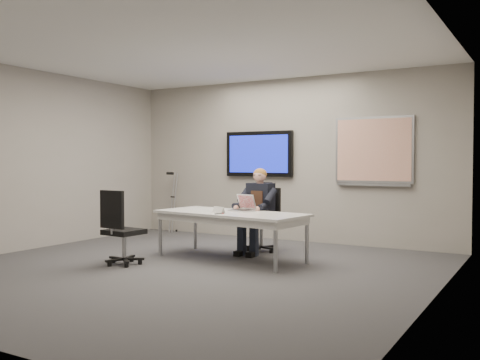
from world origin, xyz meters
The scene contains 15 objects.
floor centered at (0.00, 0.00, 0.00)m, with size 6.00×6.00×0.02m, color #3B3B3D.
ceiling centered at (0.00, 0.00, 2.80)m, with size 6.00×6.00×0.02m, color white.
wall_back centered at (0.00, 3.00, 1.40)m, with size 6.00×0.02×2.80m, color gray.
wall_left centered at (-3.00, 0.00, 1.40)m, with size 0.02×6.00×2.80m, color gray.
wall_right centered at (3.00, 0.00, 1.40)m, with size 0.02×6.00×2.80m, color gray.
conference_table centered at (0.14, 0.92, 0.59)m, with size 2.25×1.16×0.66m.
tv_display centered at (-0.50, 2.95, 1.50)m, with size 1.30×0.09×0.80m.
whiteboard centered at (1.55, 2.97, 1.53)m, with size 1.25×0.08×1.10m.
office_chair_far centered at (0.22, 1.76, 0.30)m, with size 0.57×0.57×0.96m.
office_chair_near centered at (-0.89, -0.15, 0.31)m, with size 0.50×0.50×0.99m.
seated_person centered at (0.20, 1.52, 0.51)m, with size 0.41×0.70×1.26m.
crutch centered at (-2.31, 2.82, 0.60)m, with size 0.16×0.27×1.19m, color #A3A5AB, non-canonical shape.
laptop centered at (0.22, 1.15, 0.72)m, with size 0.38×0.39×0.23m.
name_tent centered at (0.08, 0.71, 0.71)m, with size 0.22×0.06×0.09m, color silver, non-canonical shape.
pen centered at (0.16, 0.60, 0.67)m, with size 0.01×0.01×0.16m, color black.
Camera 1 is at (3.99, -5.41, 1.37)m, focal length 40.00 mm.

